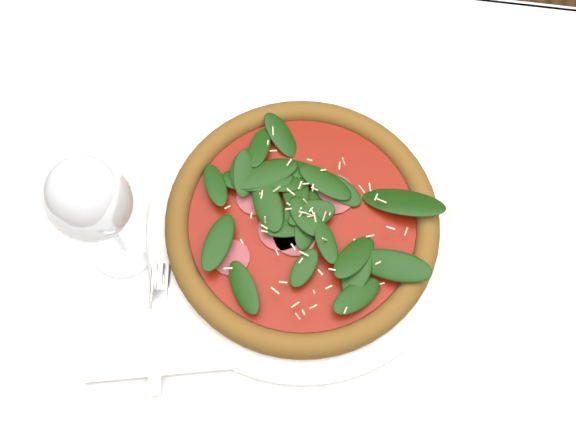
# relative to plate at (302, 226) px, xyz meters

# --- Properties ---
(ground) EXTENTS (6.00, 6.00, 0.00)m
(ground) POSITION_rel_plate_xyz_m (0.05, -0.01, -0.76)
(ground) COLOR brown
(ground) RESTS_ON ground
(dining_table) EXTENTS (1.21, 0.81, 0.75)m
(dining_table) POSITION_rel_plate_xyz_m (0.05, -0.01, -0.11)
(dining_table) COLOR silver
(dining_table) RESTS_ON ground
(plate) EXTENTS (0.39, 0.39, 0.02)m
(plate) POSITION_rel_plate_xyz_m (0.00, 0.00, 0.00)
(plate) COLOR white
(plate) RESTS_ON dining_table
(pizza) EXTENTS (0.41, 0.41, 0.04)m
(pizza) POSITION_rel_plate_xyz_m (0.00, 0.00, 0.02)
(pizza) COLOR olive
(pizza) RESTS_ON plate
(wine_glass) EXTENTS (0.09, 0.09, 0.21)m
(wine_glass) POSITION_rel_plate_xyz_m (-0.21, -0.06, 0.14)
(wine_glass) COLOR white
(wine_glass) RESTS_ON dining_table
(napkin) EXTENTS (0.18, 0.11, 0.01)m
(napkin) POSITION_rel_plate_xyz_m (-0.15, -0.17, -0.00)
(napkin) COLOR silver
(napkin) RESTS_ON dining_table
(fork) EXTENTS (0.04, 0.15, 0.00)m
(fork) POSITION_rel_plate_xyz_m (-0.15, -0.14, 0.01)
(fork) COLOR silver
(fork) RESTS_ON napkin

